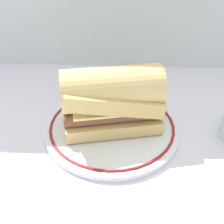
% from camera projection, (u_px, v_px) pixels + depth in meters
% --- Properties ---
extents(ground_plane, '(1.50, 1.50, 0.00)m').
position_uv_depth(ground_plane, '(114.00, 138.00, 0.55)').
color(ground_plane, silver).
extents(plate, '(0.28, 0.28, 0.01)m').
position_uv_depth(plate, '(112.00, 126.00, 0.56)').
color(plate, white).
rests_on(plate, ground_plane).
extents(sausage_sandwich, '(0.20, 0.13, 0.13)m').
position_uv_depth(sausage_sandwich, '(112.00, 98.00, 0.52)').
color(sausage_sandwich, '#DDBA6D').
rests_on(sausage_sandwich, plate).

